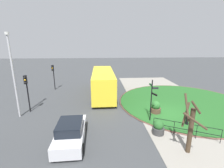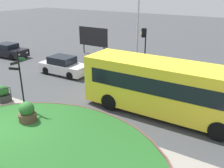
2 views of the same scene
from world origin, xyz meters
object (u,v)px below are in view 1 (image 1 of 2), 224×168
planter_kerbside (156,108)px  street_tree_bare (190,126)px  bus_yellow (103,82)px  lamppost_tall (13,74)px  signpost_directional (152,98)px  bollard_foreground (187,120)px  traffic_light_near (26,86)px  traffic_light_far (53,72)px  planter_near_signpost (158,128)px  car_near_lane (71,132)px

planter_kerbside → street_tree_bare: 5.65m
bus_yellow → lamppost_tall: 9.85m
signpost_directional → bollard_foreground: 3.27m
bus_yellow → lamppost_tall: bearing=126.6°
traffic_light_near → street_tree_bare: size_ratio=0.99×
street_tree_bare → traffic_light_far: bearing=39.7°
signpost_directional → street_tree_bare: bearing=-165.9°
bollard_foreground → bus_yellow: 10.72m
traffic_light_near → planter_near_signpost: 12.09m
car_near_lane → lamppost_tall: bearing=50.6°
bus_yellow → lamppost_tall: (-5.76, 7.64, 2.31)m
bollard_foreground → lamppost_tall: lamppost_tall is taller
signpost_directional → planter_near_signpost: size_ratio=3.31×
bus_yellow → street_tree_bare: bearing=-157.3°
traffic_light_near → signpost_directional: bearing=65.5°
bollard_foreground → car_near_lane: car_near_lane is taller
traffic_light_near → street_tree_bare: bearing=49.9°
traffic_light_near → lamppost_tall: 1.65m
bus_yellow → lamppost_tall: size_ratio=1.32×
bollard_foreground → traffic_light_near: (3.47, 13.74, 2.19)m
signpost_directional → planter_near_signpost: bearing=179.4°
traffic_light_far → street_tree_bare: street_tree_bare is taller
bus_yellow → car_near_lane: (-9.91, 2.30, -0.95)m
planter_kerbside → traffic_light_near: bearing=84.7°
traffic_light_near → planter_kerbside: bearing=73.4°
car_near_lane → street_tree_bare: bearing=-104.1°
bollard_foreground → car_near_lane: size_ratio=0.21×
bollard_foreground → planter_kerbside: planter_kerbside is taller
bollard_foreground → bus_yellow: bearing=38.4°
signpost_directional → lamppost_tall: bearing=81.6°
car_near_lane → planter_near_signpost: 6.19m
car_near_lane → planter_near_signpost: size_ratio=3.88×
lamppost_tall → planter_near_signpost: (-3.63, -11.51, -3.46)m
signpost_directional → lamppost_tall: (1.70, 11.53, 1.90)m
planter_near_signpost → street_tree_bare: 2.67m
planter_near_signpost → street_tree_bare: size_ratio=0.30×
bollard_foreground → street_tree_bare: street_tree_bare is taller
traffic_light_near → planter_kerbside: (-1.11, -11.98, -2.11)m
traffic_light_near → street_tree_bare: street_tree_bare is taller
signpost_directional → bollard_foreground: (-0.89, -2.72, -1.58)m
car_near_lane → traffic_light_near: bearing=42.3°
car_near_lane → lamppost_tall: lamppost_tall is taller
planter_near_signpost → traffic_light_near: bearing=67.7°
traffic_light_near → traffic_light_far: (7.59, -0.23, -0.05)m
traffic_light_near → planter_near_signpost: traffic_light_near is taller
car_near_lane → traffic_light_near: (5.03, 4.84, 1.96)m
traffic_light_far → bus_yellow: bearing=72.1°
signpost_directional → traffic_light_far: 14.84m
bollard_foreground → planter_kerbside: (2.36, 1.76, 0.08)m
lamppost_tall → street_tree_bare: bearing=-114.6°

